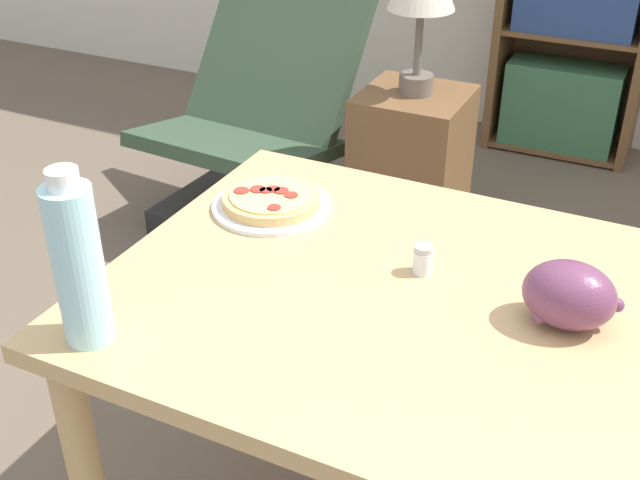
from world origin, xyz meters
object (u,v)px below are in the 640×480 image
(drink_bottle, at_px, (78,263))
(lounge_chair_near, at_px, (257,149))
(pizza_on_plate, at_px, (271,202))
(side_table, at_px, (410,176))
(salt_shaker, at_px, (423,259))
(grape_bunch, at_px, (569,295))

(drink_bottle, xyz_separation_m, lounge_chair_near, (-0.62, 1.58, -0.57))
(pizza_on_plate, height_order, side_table, pizza_on_plate)
(drink_bottle, bearing_deg, salt_shaker, 44.97)
(drink_bottle, height_order, salt_shaker, drink_bottle)
(side_table, bearing_deg, pizza_on_plate, -85.73)
(pizza_on_plate, height_order, lounge_chair_near, lounge_chair_near)
(drink_bottle, bearing_deg, grape_bunch, 28.76)
(pizza_on_plate, relative_size, drink_bottle, 0.83)
(salt_shaker, height_order, lounge_chair_near, lounge_chair_near)
(pizza_on_plate, relative_size, lounge_chair_near, 0.28)
(drink_bottle, xyz_separation_m, salt_shaker, (0.41, 0.41, -0.11))
(pizza_on_plate, distance_m, side_table, 1.19)
(pizza_on_plate, bearing_deg, salt_shaker, -14.57)
(drink_bottle, height_order, side_table, drink_bottle)
(lounge_chair_near, relative_size, side_table, 1.49)
(drink_bottle, distance_m, salt_shaker, 0.59)
(salt_shaker, xyz_separation_m, lounge_chair_near, (-1.03, 1.17, -0.46))
(lounge_chair_near, height_order, side_table, lounge_chair_near)
(salt_shaker, relative_size, lounge_chair_near, 0.06)
(grape_bunch, distance_m, lounge_chair_near, 1.83)
(pizza_on_plate, height_order, grape_bunch, grape_bunch)
(lounge_chair_near, distance_m, side_table, 0.59)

